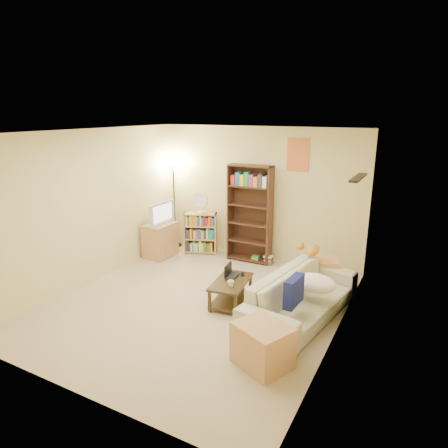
% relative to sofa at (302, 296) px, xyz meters
% --- Properties ---
extents(room, '(4.50, 4.54, 2.52)m').
position_rel_sofa_xyz_m(room, '(-1.47, -0.33, 1.31)').
color(room, '#C7AF95').
rests_on(room, ground).
extents(sofa, '(2.38, 1.50, 0.62)m').
position_rel_sofa_xyz_m(sofa, '(0.00, 0.00, 0.00)').
color(sofa, beige).
rests_on(sofa, ground).
extents(navy_pillow, '(0.15, 0.41, 0.37)m').
position_rel_sofa_xyz_m(navy_pillow, '(0.03, -0.47, 0.28)').
color(navy_pillow, navy).
rests_on(navy_pillow, sofa).
extents(cream_blanket, '(0.57, 0.41, 0.24)m').
position_rel_sofa_xyz_m(cream_blanket, '(0.16, 0.03, 0.22)').
color(cream_blanket, white).
rests_on(cream_blanket, sofa).
extents(tabby_cat, '(0.49, 0.23, 0.17)m').
position_rel_sofa_xyz_m(tabby_cat, '(-0.14, 0.85, 0.39)').
color(tabby_cat, orange).
rests_on(tabby_cat, sofa).
extents(coffee_table, '(0.56, 0.87, 0.36)m').
position_rel_sofa_xyz_m(coffee_table, '(-1.05, -0.10, -0.08)').
color(coffee_table, '#3B2A16').
rests_on(coffee_table, ground).
extents(laptop, '(0.36, 0.25, 0.03)m').
position_rel_sofa_xyz_m(laptop, '(-1.04, 0.04, 0.07)').
color(laptop, black).
rests_on(laptop, coffee_table).
extents(laptop_screen, '(0.05, 0.27, 0.18)m').
position_rel_sofa_xyz_m(laptop_screen, '(-1.16, 0.03, 0.16)').
color(laptop_screen, white).
rests_on(laptop_screen, laptop).
extents(mug, '(0.13, 0.13, 0.09)m').
position_rel_sofa_xyz_m(mug, '(-0.96, -0.27, 0.10)').
color(mug, white).
rests_on(mug, coffee_table).
extents(tv_remote, '(0.10, 0.15, 0.02)m').
position_rel_sofa_xyz_m(tv_remote, '(-0.99, 0.18, 0.06)').
color(tv_remote, black).
rests_on(tv_remote, coffee_table).
extents(tv_stand, '(0.46, 0.63, 0.66)m').
position_rel_sofa_xyz_m(tv_stand, '(-3.18, 1.04, 0.02)').
color(tv_stand, tan).
rests_on(tv_stand, ground).
extents(television, '(0.74, 0.13, 0.43)m').
position_rel_sofa_xyz_m(television, '(-3.18, 1.04, 0.57)').
color(television, black).
rests_on(television, tv_stand).
extents(tall_bookshelf, '(0.83, 0.29, 1.83)m').
position_rel_sofa_xyz_m(tall_bookshelf, '(-1.54, 1.63, 0.66)').
color(tall_bookshelf, '#3E2117').
rests_on(tall_bookshelf, ground).
extents(short_bookshelf, '(0.69, 0.48, 0.83)m').
position_rel_sofa_xyz_m(short_bookshelf, '(-2.58, 1.58, 0.10)').
color(short_bookshelf, tan).
rests_on(short_bookshelf, ground).
extents(desk_fan, '(0.29, 0.17, 0.43)m').
position_rel_sofa_xyz_m(desk_fan, '(-2.54, 1.54, 0.75)').
color(desk_fan, white).
rests_on(desk_fan, short_bookshelf).
extents(floor_lamp, '(0.29, 0.29, 1.73)m').
position_rel_sofa_xyz_m(floor_lamp, '(-3.28, 1.70, 1.07)').
color(floor_lamp, black).
rests_on(floor_lamp, ground).
extents(side_table, '(0.56, 0.56, 0.50)m').
position_rel_sofa_xyz_m(side_table, '(0.02, 1.08, -0.06)').
color(side_table, tan).
rests_on(side_table, ground).
extents(end_cabinet, '(0.74, 0.69, 0.49)m').
position_rel_sofa_xyz_m(end_cabinet, '(-0.06, -1.26, -0.06)').
color(end_cabinet, tan).
rests_on(end_cabinet, ground).
extents(book_stacks, '(0.41, 0.14, 0.17)m').
position_rel_sofa_xyz_m(book_stacks, '(-1.24, 1.61, -0.23)').
color(book_stacks, red).
rests_on(book_stacks, ground).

